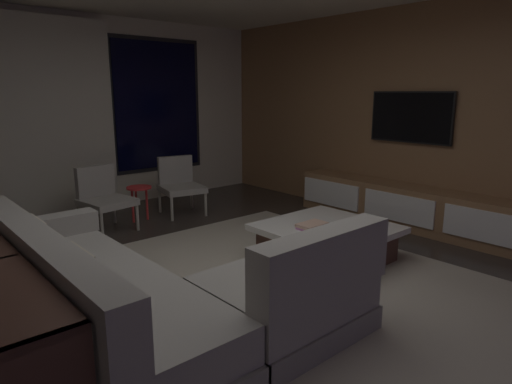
# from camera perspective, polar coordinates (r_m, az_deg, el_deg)

# --- Properties ---
(floor) EXTENTS (9.20, 9.20, 0.00)m
(floor) POSITION_cam_1_polar(r_m,az_deg,el_deg) (3.84, -1.99, -12.87)
(floor) COLOR #332B26
(back_wall_with_window) EXTENTS (6.60, 0.30, 2.70)m
(back_wall_with_window) POSITION_cam_1_polar(r_m,az_deg,el_deg) (6.66, -22.94, 8.97)
(back_wall_with_window) COLOR beige
(back_wall_with_window) RESTS_ON floor
(media_wall) EXTENTS (0.12, 7.80, 2.70)m
(media_wall) POSITION_cam_1_polar(r_m,az_deg,el_deg) (5.91, 21.77, 8.79)
(media_wall) COLOR #8E6642
(media_wall) RESTS_ON floor
(area_rug) EXTENTS (3.20, 3.80, 0.01)m
(area_rug) POSITION_cam_1_polar(r_m,az_deg,el_deg) (3.99, 2.91, -11.82)
(area_rug) COLOR #ADA391
(area_rug) RESTS_ON floor
(sectional_couch) EXTENTS (1.98, 2.50, 0.82)m
(sectional_couch) POSITION_cam_1_polar(r_m,az_deg,el_deg) (3.22, -13.72, -12.86)
(sectional_couch) COLOR gray
(sectional_couch) RESTS_ON floor
(coffee_table) EXTENTS (1.16, 1.16, 0.36)m
(coffee_table) POSITION_cam_1_polar(r_m,az_deg,el_deg) (4.55, 8.98, -6.34)
(coffee_table) COLOR #472C22
(coffee_table) RESTS_ON floor
(book_stack_on_coffee_table) EXTENTS (0.29, 0.20, 0.05)m
(book_stack_on_coffee_table) POSITION_cam_1_polar(r_m,az_deg,el_deg) (4.38, 7.15, -4.31)
(book_stack_on_coffee_table) COLOR #C370B3
(book_stack_on_coffee_table) RESTS_ON coffee_table
(accent_chair_near_window) EXTENTS (0.64, 0.66, 0.78)m
(accent_chair_near_window) POSITION_cam_1_polar(r_m,az_deg,el_deg) (6.27, -9.73, 1.23)
(accent_chair_near_window) COLOR #B2ADA0
(accent_chair_near_window) RESTS_ON floor
(accent_chair_by_curtain) EXTENTS (0.62, 0.63, 0.78)m
(accent_chair_by_curtain) POSITION_cam_1_polar(r_m,az_deg,el_deg) (5.72, -18.94, -0.38)
(accent_chair_by_curtain) COLOR #B2ADA0
(accent_chair_by_curtain) RESTS_ON floor
(side_stool) EXTENTS (0.32, 0.32, 0.46)m
(side_stool) POSITION_cam_1_polar(r_m,az_deg,el_deg) (5.99, -14.72, -0.12)
(side_stool) COLOR red
(side_stool) RESTS_ON floor
(media_console) EXTENTS (0.46, 3.10, 0.52)m
(media_console) POSITION_cam_1_polar(r_m,az_deg,el_deg) (5.84, 19.15, -1.97)
(media_console) COLOR #8E6642
(media_console) RESTS_ON floor
(mounted_tv) EXTENTS (0.05, 1.09, 0.63)m
(mounted_tv) POSITION_cam_1_polar(r_m,az_deg,el_deg) (5.93, 19.13, 9.00)
(mounted_tv) COLOR black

